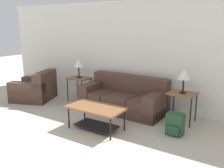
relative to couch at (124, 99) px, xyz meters
name	(u,v)px	position (x,y,z in m)	size (l,w,h in m)	color
wall_back	(144,55)	(0.24, 0.54, 1.01)	(9.20, 0.06, 2.60)	silver
couch	(124,99)	(0.00, 0.00, 0.00)	(2.05, 0.96, 0.82)	#4C3328
armchair	(35,90)	(-2.50, -0.56, -0.01)	(1.27, 1.26, 0.80)	#4C3328
coffee_table	(96,113)	(0.13, -1.27, 0.05)	(1.12, 0.62, 0.47)	brown
side_table_left	(79,80)	(-1.41, 0.03, 0.28)	(0.57, 0.48, 0.64)	brown
side_table_right	(182,96)	(1.40, 0.03, 0.28)	(0.57, 0.48, 0.64)	brown
table_lamp_left	(79,63)	(-1.41, 0.03, 0.73)	(0.27, 0.27, 0.51)	black
table_lamp_right	(184,75)	(1.40, 0.03, 0.73)	(0.27, 0.27, 0.51)	black
backpack	(175,124)	(1.51, -0.66, -0.09)	(0.31, 0.29, 0.42)	#23472D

